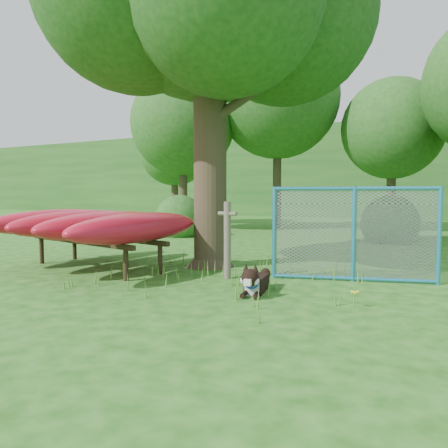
% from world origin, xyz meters
% --- Properties ---
extents(ground, '(80.00, 80.00, 0.00)m').
position_xyz_m(ground, '(0.00, 0.00, 0.00)').
color(ground, '#195310').
rests_on(ground, ground).
extents(wooden_post, '(0.38, 0.14, 1.40)m').
position_xyz_m(wooden_post, '(0.22, 1.29, 0.74)').
color(wooden_post, brown).
rests_on(wooden_post, ground).
extents(kayak_rack, '(3.78, 4.05, 1.19)m').
position_xyz_m(kayak_rack, '(-2.65, 0.95, 0.91)').
color(kayak_rack, black).
rests_on(kayak_rack, ground).
extents(husky_dog, '(0.44, 1.15, 0.51)m').
position_xyz_m(husky_dog, '(1.16, 0.43, 0.18)').
color(husky_dog, black).
rests_on(husky_dog, ground).
extents(fence_section, '(2.77, 0.86, 2.78)m').
position_xyz_m(fence_section, '(2.29, 2.12, 0.84)').
color(fence_section, teal).
rests_on(fence_section, ground).
extents(wildflower_clump, '(0.11, 0.10, 0.24)m').
position_xyz_m(wildflower_clump, '(2.68, 0.30, 0.19)').
color(wildflower_clump, '#57922F').
rests_on(wildflower_clump, ground).
extents(bg_tree_a, '(4.40, 4.40, 6.70)m').
position_xyz_m(bg_tree_a, '(-6.50, 10.00, 4.48)').
color(bg_tree_a, '#342A1C').
rests_on(bg_tree_a, ground).
extents(bg_tree_b, '(5.20, 5.20, 8.22)m').
position_xyz_m(bg_tree_b, '(-3.00, 12.00, 5.61)').
color(bg_tree_b, '#342A1C').
rests_on(bg_tree_b, ground).
extents(bg_tree_c, '(4.00, 4.00, 6.12)m').
position_xyz_m(bg_tree_c, '(1.50, 13.00, 4.11)').
color(bg_tree_c, '#342A1C').
rests_on(bg_tree_c, ground).
extents(bg_tree_f, '(3.60, 3.60, 5.55)m').
position_xyz_m(bg_tree_f, '(-9.00, 13.00, 3.73)').
color(bg_tree_f, '#342A1C').
rests_on(bg_tree_f, ground).
extents(shrub_left, '(1.80, 1.80, 1.80)m').
position_xyz_m(shrub_left, '(-5.00, 7.50, 0.00)').
color(shrub_left, '#1F521A').
rests_on(shrub_left, ground).
extents(shrub_mid, '(1.80, 1.80, 1.80)m').
position_xyz_m(shrub_mid, '(2.00, 9.00, 0.00)').
color(shrub_mid, '#1F521A').
rests_on(shrub_mid, ground).
extents(wooded_hillside, '(80.00, 12.00, 6.00)m').
position_xyz_m(wooded_hillside, '(0.00, 28.00, 3.00)').
color(wooded_hillside, '#1F521A').
rests_on(wooded_hillside, ground).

